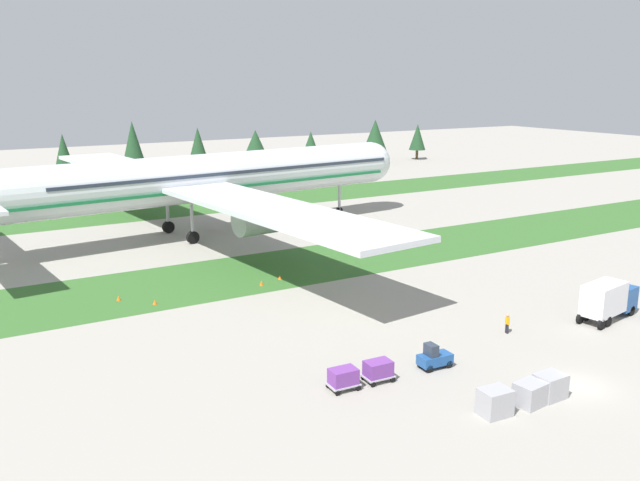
% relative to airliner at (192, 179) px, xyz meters
% --- Properties ---
extents(ground_plane, '(400.00, 400.00, 0.00)m').
position_rel_airliner_xyz_m(ground_plane, '(7.52, -59.03, -8.08)').
color(ground_plane, gray).
extents(grass_strip_near, '(320.00, 14.96, 0.01)m').
position_rel_airliner_xyz_m(grass_strip_near, '(7.52, -20.70, -8.08)').
color(grass_strip_near, '#336028').
rests_on(grass_strip_near, ground).
extents(grass_strip_far, '(320.00, 14.96, 0.01)m').
position_rel_airliner_xyz_m(grass_strip_far, '(7.52, 21.22, -8.08)').
color(grass_strip_far, '#336028').
rests_on(grass_strip_far, ground).
extents(airliner, '(70.82, 87.10, 22.56)m').
position_rel_airliner_xyz_m(airliner, '(0.00, 0.00, 0.00)').
color(airliner, silver).
rests_on(airliner, ground).
extents(baggage_tug, '(2.66, 1.43, 1.97)m').
position_rel_airliner_xyz_m(baggage_tug, '(0.52, -51.24, -7.27)').
color(baggage_tug, '#1E4C8E').
rests_on(baggage_tug, ground).
extents(cargo_dolly_lead, '(2.28, 1.61, 1.55)m').
position_rel_airliner_xyz_m(cargo_dolly_lead, '(-4.50, -50.98, -7.16)').
color(cargo_dolly_lead, '#A3A3A8').
rests_on(cargo_dolly_lead, ground).
extents(cargo_dolly_second, '(2.28, 1.61, 1.55)m').
position_rel_airliner_xyz_m(cargo_dolly_second, '(-7.40, -50.83, -7.16)').
color(cargo_dolly_second, '#A3A3A8').
rests_on(cargo_dolly_second, ground).
extents(catering_truck, '(7.25, 3.47, 3.58)m').
position_rel_airliner_xyz_m(catering_truck, '(21.09, -50.96, -6.13)').
color(catering_truck, '#1E4C8E').
rests_on(catering_truck, ground).
extents(ground_crew_marshaller, '(0.36, 0.54, 1.74)m').
position_rel_airliner_xyz_m(ground_crew_marshaller, '(10.60, -48.87, -7.14)').
color(ground_crew_marshaller, black).
rests_on(ground_crew_marshaller, ground).
extents(uld_container_0, '(2.18, 1.83, 1.61)m').
position_rel_airliner_xyz_m(uld_container_0, '(2.22, -59.16, -7.28)').
color(uld_container_0, '#A3A3A8').
rests_on(uld_container_0, ground).
extents(uld_container_1, '(2.10, 1.72, 1.80)m').
position_rel_airliner_xyz_m(uld_container_1, '(-0.80, -58.95, -7.18)').
color(uld_container_1, '#A3A3A8').
rests_on(uld_container_1, ground).
extents(uld_container_2, '(2.03, 1.64, 1.73)m').
position_rel_airliner_xyz_m(uld_container_2, '(4.23, -59.11, -7.21)').
color(uld_container_2, '#A3A3A8').
rests_on(uld_container_2, ground).
extents(taxiway_marker_0, '(0.44, 0.44, 0.48)m').
position_rel_airliner_xyz_m(taxiway_marker_0, '(-13.50, -25.98, -7.84)').
color(taxiway_marker_0, orange).
rests_on(taxiway_marker_0, ground).
extents(taxiway_marker_1, '(0.44, 0.44, 0.54)m').
position_rel_airliner_xyz_m(taxiway_marker_1, '(-1.87, -25.70, -7.81)').
color(taxiway_marker_1, orange).
rests_on(taxiway_marker_1, ground).
extents(taxiway_marker_2, '(0.44, 0.44, 0.49)m').
position_rel_airliner_xyz_m(taxiway_marker_2, '(-16.27, -23.03, -7.84)').
color(taxiway_marker_2, orange).
rests_on(taxiway_marker_2, ground).
extents(taxiway_marker_3, '(0.44, 0.44, 0.48)m').
position_rel_airliner_xyz_m(taxiway_marker_3, '(0.85, -24.70, -7.84)').
color(taxiway_marker_3, orange).
rests_on(taxiway_marker_3, ground).
extents(distant_tree_line, '(156.69, 10.14, 12.51)m').
position_rel_airliner_xyz_m(distant_tree_line, '(10.75, 58.27, -1.22)').
color(distant_tree_line, '#4C3823').
rests_on(distant_tree_line, ground).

